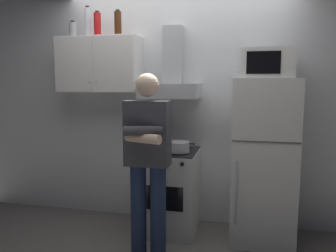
{
  "coord_description": "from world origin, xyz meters",
  "views": [
    {
      "loc": [
        0.7,
        -3.09,
        1.57
      ],
      "look_at": [
        0.0,
        0.0,
        1.15
      ],
      "focal_mm": 35.88,
      "sensor_mm": 36.0,
      "label": 1
    }
  ],
  "objects_px": {
    "person_standing": "(148,159)",
    "bottle_rum_dark": "(118,24)",
    "range_hood": "(171,79)",
    "cooking_pot": "(179,147)",
    "stove_oven": "(169,190)",
    "bottle_canister_steel": "(73,30)",
    "microwave": "(267,63)",
    "upper_cabinet": "(100,65)",
    "bottle_vodka_clear": "(88,22)",
    "refrigerator": "(263,161)",
    "bottle_soda_red": "(97,24)"
  },
  "relations": [
    {
      "from": "person_standing",
      "to": "bottle_rum_dark",
      "type": "xyz_separation_m",
      "value": [
        -0.53,
        0.72,
        1.28
      ]
    },
    {
      "from": "range_hood",
      "to": "cooking_pot",
      "type": "height_order",
      "value": "range_hood"
    },
    {
      "from": "stove_oven",
      "to": "bottle_canister_steel",
      "type": "xyz_separation_m",
      "value": [
        -1.12,
        0.15,
        1.7
      ]
    },
    {
      "from": "person_standing",
      "to": "bottle_canister_steel",
      "type": "relative_size",
      "value": 8.9
    },
    {
      "from": "cooking_pot",
      "to": "bottle_canister_steel",
      "type": "relative_size",
      "value": 1.72
    },
    {
      "from": "stove_oven",
      "to": "range_hood",
      "type": "bearing_deg",
      "value": 90.0
    },
    {
      "from": "microwave",
      "to": "bottle_rum_dark",
      "type": "xyz_separation_m",
      "value": [
        -1.53,
        0.1,
        0.44
      ]
    },
    {
      "from": "upper_cabinet",
      "to": "bottle_vodka_clear",
      "type": "distance_m",
      "value": 0.48
    },
    {
      "from": "bottle_rum_dark",
      "to": "bottle_vodka_clear",
      "type": "height_order",
      "value": "bottle_vodka_clear"
    },
    {
      "from": "refrigerator",
      "to": "person_standing",
      "type": "relative_size",
      "value": 0.98
    },
    {
      "from": "cooking_pot",
      "to": "bottle_soda_red",
      "type": "relative_size",
      "value": 1.2
    },
    {
      "from": "person_standing",
      "to": "range_hood",
      "type": "bearing_deg",
      "value": 86.09
    },
    {
      "from": "microwave",
      "to": "bottle_soda_red",
      "type": "bearing_deg",
      "value": 177.36
    },
    {
      "from": "bottle_canister_steel",
      "to": "bottle_soda_red",
      "type": "relative_size",
      "value": 0.7
    },
    {
      "from": "bottle_canister_steel",
      "to": "upper_cabinet",
      "type": "bearing_deg",
      "value": -4.48
    },
    {
      "from": "stove_oven",
      "to": "bottle_rum_dark",
      "type": "relative_size",
      "value": 3.23
    },
    {
      "from": "range_hood",
      "to": "microwave",
      "type": "distance_m",
      "value": 0.97
    },
    {
      "from": "refrigerator",
      "to": "microwave",
      "type": "bearing_deg",
      "value": 90.9
    },
    {
      "from": "bottle_rum_dark",
      "to": "bottle_soda_red",
      "type": "relative_size",
      "value": 1.02
    },
    {
      "from": "upper_cabinet",
      "to": "bottle_rum_dark",
      "type": "height_order",
      "value": "bottle_rum_dark"
    },
    {
      "from": "microwave",
      "to": "bottle_vodka_clear",
      "type": "xyz_separation_m",
      "value": [
        -1.88,
        0.12,
        0.47
      ]
    },
    {
      "from": "person_standing",
      "to": "upper_cabinet",
      "type": "bearing_deg",
      "value": 135.74
    },
    {
      "from": "bottle_canister_steel",
      "to": "microwave",
      "type": "bearing_deg",
      "value": -3.63
    },
    {
      "from": "refrigerator",
      "to": "person_standing",
      "type": "height_order",
      "value": "person_standing"
    },
    {
      "from": "upper_cabinet",
      "to": "bottle_soda_red",
      "type": "height_order",
      "value": "bottle_soda_red"
    },
    {
      "from": "upper_cabinet",
      "to": "microwave",
      "type": "relative_size",
      "value": 1.88
    },
    {
      "from": "bottle_canister_steel",
      "to": "bottle_vodka_clear",
      "type": "relative_size",
      "value": 0.56
    },
    {
      "from": "refrigerator",
      "to": "upper_cabinet",
      "type": "bearing_deg",
      "value": 175.93
    },
    {
      "from": "upper_cabinet",
      "to": "range_hood",
      "type": "relative_size",
      "value": 1.2
    },
    {
      "from": "microwave",
      "to": "bottle_rum_dark",
      "type": "relative_size",
      "value": 1.77
    },
    {
      "from": "bottle_soda_red",
      "to": "bottle_vodka_clear",
      "type": "bearing_deg",
      "value": 163.44
    },
    {
      "from": "stove_oven",
      "to": "cooking_pot",
      "type": "height_order",
      "value": "cooking_pot"
    },
    {
      "from": "upper_cabinet",
      "to": "refrigerator",
      "type": "bearing_deg",
      "value": -4.07
    },
    {
      "from": "range_hood",
      "to": "person_standing",
      "type": "xyz_separation_m",
      "value": [
        -0.05,
        -0.73,
        -0.7
      ]
    },
    {
      "from": "refrigerator",
      "to": "microwave",
      "type": "distance_m",
      "value": 0.94
    },
    {
      "from": "upper_cabinet",
      "to": "bottle_canister_steel",
      "type": "xyz_separation_m",
      "value": [
        -0.32,
        0.02,
        0.39
      ]
    },
    {
      "from": "stove_oven",
      "to": "range_hood",
      "type": "distance_m",
      "value": 1.17
    },
    {
      "from": "person_standing",
      "to": "bottle_soda_red",
      "type": "relative_size",
      "value": 6.19
    },
    {
      "from": "range_hood",
      "to": "cooking_pot",
      "type": "bearing_deg",
      "value": -62.12
    },
    {
      "from": "refrigerator",
      "to": "cooking_pot",
      "type": "bearing_deg",
      "value": -171.68
    },
    {
      "from": "bottle_canister_steel",
      "to": "cooking_pot",
      "type": "bearing_deg",
      "value": -12.18
    },
    {
      "from": "stove_oven",
      "to": "person_standing",
      "type": "xyz_separation_m",
      "value": [
        -0.05,
        -0.61,
        0.47
      ]
    },
    {
      "from": "bottle_rum_dark",
      "to": "bottle_canister_steel",
      "type": "height_order",
      "value": "bottle_rum_dark"
    },
    {
      "from": "microwave",
      "to": "person_standing",
      "type": "xyz_separation_m",
      "value": [
        -1.0,
        -0.62,
        -0.84
      ]
    },
    {
      "from": "bottle_canister_steel",
      "to": "bottle_soda_red",
      "type": "xyz_separation_m",
      "value": [
        0.32,
        -0.05,
        0.04
      ]
    },
    {
      "from": "range_hood",
      "to": "refrigerator",
      "type": "distance_m",
      "value": 1.25
    },
    {
      "from": "person_standing",
      "to": "cooking_pot",
      "type": "bearing_deg",
      "value": 69.7
    },
    {
      "from": "stove_oven",
      "to": "bottle_rum_dark",
      "type": "height_order",
      "value": "bottle_rum_dark"
    },
    {
      "from": "person_standing",
      "to": "bottle_rum_dark",
      "type": "bearing_deg",
      "value": 126.1
    },
    {
      "from": "upper_cabinet",
      "to": "cooking_pot",
      "type": "distance_m",
      "value": 1.27
    }
  ]
}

